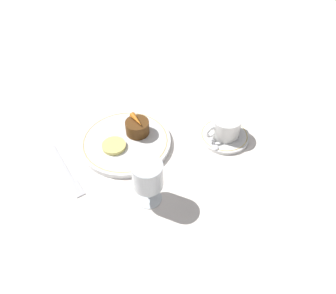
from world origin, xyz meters
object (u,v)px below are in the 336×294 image
(coffee_cup, at_px, (225,126))
(dessert_cake, at_px, (137,127))
(fork, at_px, (69,175))
(dinner_plate, at_px, (127,141))
(wine_glass, at_px, (148,177))

(coffee_cup, height_order, dessert_cake, coffee_cup)
(coffee_cup, distance_m, dessert_cake, 0.24)
(coffee_cup, bearing_deg, fork, -13.81)
(coffee_cup, bearing_deg, dessert_cake, -33.11)
(coffee_cup, xyz_separation_m, dessert_cake, (0.20, -0.13, -0.01))
(dinner_plate, height_order, wine_glass, wine_glass)
(dinner_plate, height_order, dessert_cake, dessert_cake)
(fork, distance_m, dessert_cake, 0.22)
(fork, bearing_deg, dessert_cake, -172.25)
(coffee_cup, relative_size, dessert_cake, 1.66)
(fork, bearing_deg, coffee_cup, 166.19)
(wine_glass, xyz_separation_m, dessert_cake, (-0.08, -0.20, -0.05))
(wine_glass, bearing_deg, fork, -51.96)
(fork, xyz_separation_m, dessert_cake, (-0.21, -0.03, 0.03))
(fork, bearing_deg, dinner_plate, -173.27)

